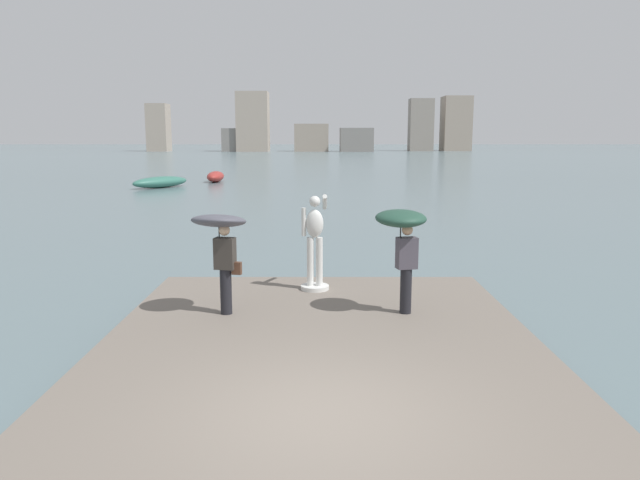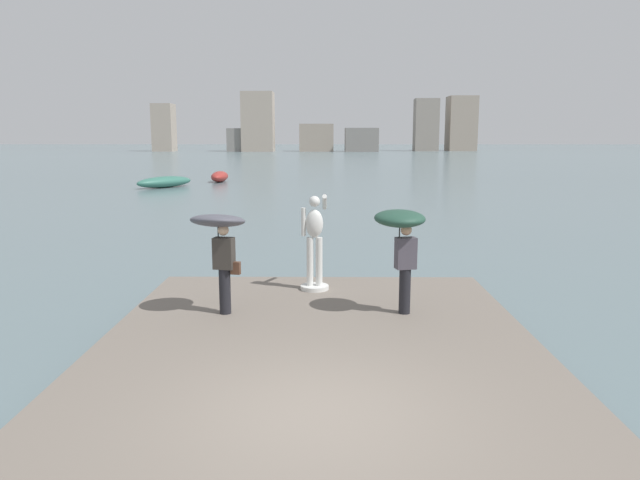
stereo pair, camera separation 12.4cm
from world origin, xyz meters
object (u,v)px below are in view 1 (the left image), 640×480
onlooker_right (402,232)px  statue_white_figure (314,245)px  onlooker_left (221,235)px  boat_leftward (215,177)px  boat_near (160,182)px

onlooker_right → statue_white_figure: bearing=133.0°
statue_white_figure → onlooker_left: bearing=-134.2°
onlooker_left → boat_leftward: onlooker_left is taller
statue_white_figure → boat_leftward: statue_white_figure is taller
statue_white_figure → onlooker_left: size_ratio=1.06×
onlooker_right → boat_leftward: 39.29m
statue_white_figure → onlooker_left: 2.58m
boat_leftward → onlooker_left: bearing=-80.0°
onlooker_right → boat_leftward: bearing=104.9°
statue_white_figure → boat_leftward: (-8.42, 36.15, -0.97)m
onlooker_right → boat_leftward: onlooker_right is taller
boat_near → onlooker_right: bearing=-67.9°
onlooker_left → onlooker_right: onlooker_right is taller
boat_near → boat_leftward: boat_leftward is taller
statue_white_figure → onlooker_right: size_ratio=1.05×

